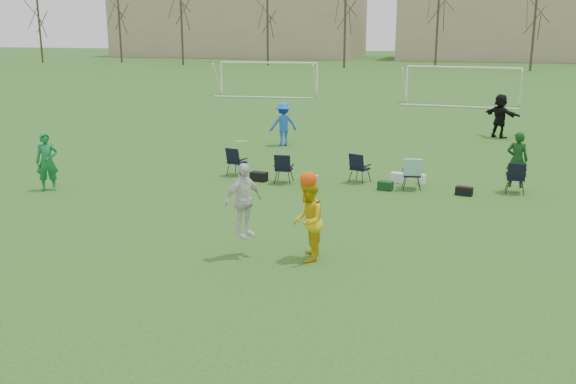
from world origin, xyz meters
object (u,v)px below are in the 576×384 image
(fielder_blue, at_px, (283,124))
(center_contest, at_px, (283,212))
(fielder_green_near, at_px, (47,162))
(goal_left, at_px, (269,69))
(fielder_black, at_px, (500,116))
(goal_mid, at_px, (463,75))

(fielder_blue, distance_m, center_contest, 13.90)
(fielder_green_near, xyz_separation_m, goal_left, (-2.14, 29.46, 1.02))
(center_contest, xyz_separation_m, goal_left, (-10.88, 33.32, 0.87))
(fielder_green_near, xyz_separation_m, fielder_black, (13.81, 14.16, 0.10))
(goal_mid, bearing_deg, fielder_blue, -107.34)
(fielder_green_near, distance_m, center_contest, 9.56)
(fielder_black, relative_size, goal_left, 0.27)
(fielder_black, bearing_deg, fielder_blue, 67.74)
(fielder_green_near, bearing_deg, fielder_black, 17.27)
(goal_left, height_order, goal_mid, same)
(fielder_green_near, relative_size, goal_left, 0.24)
(fielder_blue, xyz_separation_m, center_contest, (3.91, -13.34, 0.13))
(fielder_green_near, height_order, fielder_black, fielder_black)
(center_contest, relative_size, goal_mid, 0.35)
(fielder_black, distance_m, center_contest, 18.72)
(goal_mid, bearing_deg, fielder_black, -77.67)
(fielder_black, relative_size, center_contest, 0.76)
(fielder_green_near, height_order, goal_mid, goal_mid)
(fielder_black, xyz_separation_m, goal_left, (-15.95, 15.29, 0.92))
(fielder_blue, distance_m, goal_mid, 19.33)
(goal_mid, bearing_deg, center_contest, -91.68)
(fielder_black, xyz_separation_m, goal_mid, (-1.95, 13.29, 0.92))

